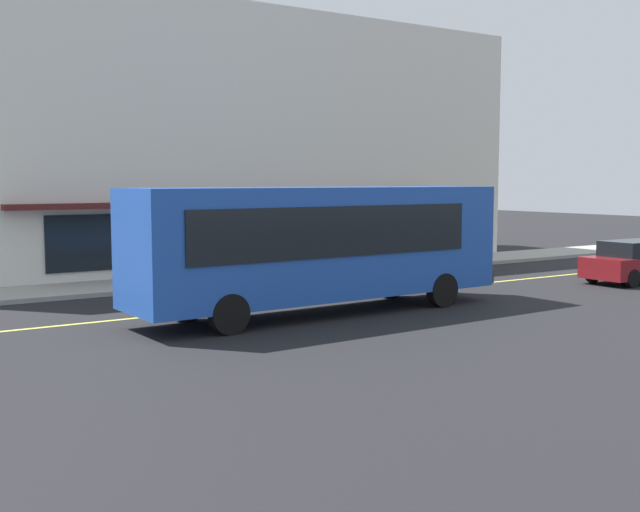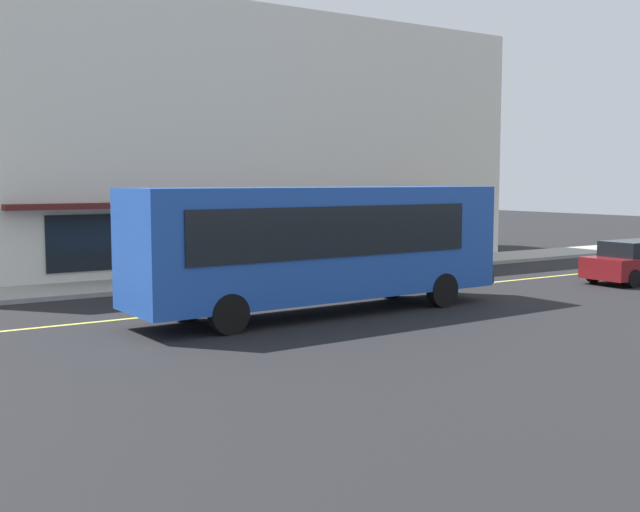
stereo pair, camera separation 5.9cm
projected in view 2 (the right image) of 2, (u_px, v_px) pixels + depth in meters
The scene contains 8 objects.
ground at pixel (290, 303), 23.35m from camera, with size 120.00×120.00×0.00m, color black.
sidewalk at pixel (209, 280), 28.15m from camera, with size 80.00×3.08×0.15m, color #9E9B93.
lane_centre_stripe at pixel (290, 303), 23.35m from camera, with size 36.00×0.16×0.01m, color #D8D14C.
storefront_building at pixel (205, 144), 34.39m from camera, with size 27.20×10.09×10.62m.
bus at pixel (323, 242), 21.28m from camera, with size 11.21×2.93×3.50m.
car_yellow at pixel (335, 262), 27.89m from camera, with size 4.30×1.86×1.52m.
car_maroon at pixel (638, 262), 27.95m from camera, with size 4.34×1.93×1.52m.
pedestrian_at_corner at pixel (305, 245), 29.10m from camera, with size 0.34×0.34×1.83m.
Camera 2 is at (-11.83, -19.86, 3.68)m, focal length 43.37 mm.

